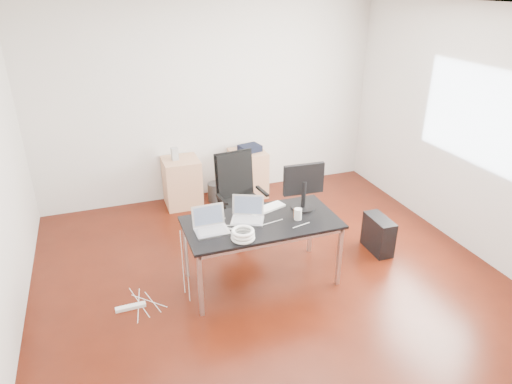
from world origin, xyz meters
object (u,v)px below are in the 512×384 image
object	(u,v)px
pc_tower	(378,234)
filing_cabinet_right	(248,173)
desk	(261,226)
filing_cabinet_left	(182,182)
office_chair	(239,193)

from	to	relation	value
pc_tower	filing_cabinet_right	bearing A→B (deg)	116.91
desk	filing_cabinet_left	world-z (taller)	desk
desk	office_chair	world-z (taller)	office_chair
office_chair	pc_tower	distance (m)	1.75
office_chair	pc_tower	bearing A→B (deg)	-37.24
office_chair	filing_cabinet_left	bearing A→B (deg)	107.29
filing_cabinet_left	pc_tower	distance (m)	2.84
desk	pc_tower	size ratio (longest dim) A/B	3.56
office_chair	filing_cabinet_left	world-z (taller)	office_chair
pc_tower	office_chair	bearing A→B (deg)	150.57
filing_cabinet_right	filing_cabinet_left	bearing A→B (deg)	180.00
desk	filing_cabinet_right	world-z (taller)	desk
desk	pc_tower	distance (m)	1.60
desk	filing_cabinet_left	size ratio (longest dim) A/B	2.29
office_chair	filing_cabinet_right	bearing A→B (deg)	60.39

